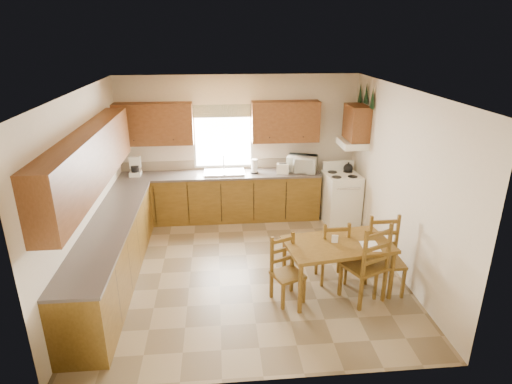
{
  "coord_description": "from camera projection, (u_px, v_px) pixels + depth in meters",
  "views": [
    {
      "loc": [
        -0.4,
        -5.73,
        3.44
      ],
      "look_at": [
        0.15,
        0.3,
        1.15
      ],
      "focal_mm": 30.0,
      "sensor_mm": 36.0,
      "label": 1
    }
  ],
  "objects": [
    {
      "name": "microwave",
      "position": [
        302.0,
        164.0,
        8.11
      ],
      "size": [
        0.61,
        0.52,
        0.31
      ],
      "primitive_type": "imported",
      "rotation": [
        0.0,
        0.0,
        -0.35
      ],
      "color": "white",
      "rests_on": "counter_back"
    },
    {
      "name": "chair_near_right",
      "position": [
        364.0,
        261.0,
        5.67
      ],
      "size": [
        0.63,
        0.62,
        1.15
      ],
      "primitive_type": "cube",
      "rotation": [
        0.0,
        0.0,
        3.58
      ],
      "color": "brown",
      "rests_on": "floor"
    },
    {
      "name": "window_frame",
      "position": [
        223.0,
        137.0,
        8.08
      ],
      "size": [
        1.13,
        0.02,
        1.18
      ],
      "primitive_type": "cube",
      "color": "white",
      "rests_on": "wall_back"
    },
    {
      "name": "coffeemaker",
      "position": [
        135.0,
        166.0,
        7.86
      ],
      "size": [
        0.28,
        0.31,
        0.38
      ],
      "primitive_type": "cube",
      "rotation": [
        0.0,
        0.0,
        -0.24
      ],
      "color": "white",
      "rests_on": "counter_back"
    },
    {
      "name": "wall_left",
      "position": [
        86.0,
        192.0,
        5.91
      ],
      "size": [
        4.5,
        4.5,
        0.0
      ],
      "primitive_type": "plane",
      "color": "beige",
      "rests_on": "floor"
    },
    {
      "name": "upper_cab_left",
      "position": [
        90.0,
        159.0,
        5.61
      ],
      "size": [
        0.33,
        3.6,
        0.75
      ],
      "primitive_type": "cube",
      "color": "brown",
      "rests_on": "wall_left"
    },
    {
      "name": "wall_right",
      "position": [
        400.0,
        182.0,
        6.3
      ],
      "size": [
        4.5,
        4.5,
        0.0
      ],
      "primitive_type": "plane",
      "color": "beige",
      "rests_on": "floor"
    },
    {
      "name": "table_paper",
      "position": [
        370.0,
        246.0,
        5.67
      ],
      "size": [
        0.24,
        0.31,
        0.0
      ],
      "primitive_type": "cube",
      "rotation": [
        0.0,
        0.0,
        -0.07
      ],
      "color": "white",
      "rests_on": "dining_table"
    },
    {
      "name": "lower_cab_back",
      "position": [
        221.0,
        197.0,
        8.21
      ],
      "size": [
        3.75,
        0.6,
        0.88
      ],
      "primitive_type": "cube",
      "color": "brown",
      "rests_on": "floor"
    },
    {
      "name": "counter_back",
      "position": [
        220.0,
        174.0,
        8.05
      ],
      "size": [
        3.75,
        0.63,
        0.04
      ],
      "primitive_type": "cube",
      "color": "#564C48",
      "rests_on": "lower_cab_back"
    },
    {
      "name": "counter_left",
      "position": [
        109.0,
        225.0,
        5.96
      ],
      "size": [
        0.63,
        3.6,
        0.04
      ],
      "primitive_type": "cube",
      "color": "#564C48",
      "rests_on": "lower_cab_left"
    },
    {
      "name": "toaster",
      "position": [
        283.0,
        169.0,
        8.02
      ],
      "size": [
        0.25,
        0.18,
        0.19
      ],
      "primitive_type": "cube",
      "rotation": [
        0.0,
        0.0,
        -0.18
      ],
      "color": "white",
      "rests_on": "counter_back"
    },
    {
      "name": "floor",
      "position": [
        248.0,
        269.0,
        6.58
      ],
      "size": [
        4.5,
        4.5,
        0.0
      ],
      "primitive_type": "plane",
      "color": "#836F4E",
      "rests_on": "ground"
    },
    {
      "name": "backsplash",
      "position": [
        220.0,
        164.0,
        8.28
      ],
      "size": [
        3.75,
        0.01,
        0.18
      ],
      "primitive_type": "cube",
      "color": "gray",
      "rests_on": "counter_back"
    },
    {
      "name": "stove",
      "position": [
        341.0,
        199.0,
        8.09
      ],
      "size": [
        0.68,
        0.7,
        0.92
      ],
      "primitive_type": "cube",
      "rotation": [
        0.0,
        0.0,
        0.1
      ],
      "color": "white",
      "rests_on": "floor"
    },
    {
      "name": "wall_front",
      "position": [
        265.0,
        268.0,
        4.01
      ],
      "size": [
        4.5,
        4.5,
        0.0
      ],
      "primitive_type": "plane",
      "color": "beige",
      "rests_on": "floor"
    },
    {
      "name": "range_hood",
      "position": [
        352.0,
        143.0,
        7.76
      ],
      "size": [
        0.44,
        0.62,
        0.12
      ],
      "primitive_type": "cube",
      "color": "white",
      "rests_on": "wall_right"
    },
    {
      "name": "window_valance",
      "position": [
        222.0,
        111.0,
        7.87
      ],
      "size": [
        1.19,
        0.01,
        0.24
      ],
      "primitive_type": "cube",
      "color": "#4C5F37",
      "rests_on": "wall_back"
    },
    {
      "name": "pine_decal_c",
      "position": [
        360.0,
        93.0,
        7.77
      ],
      "size": [
        0.22,
        0.22,
        0.36
      ],
      "primitive_type": "cone",
      "color": "black",
      "rests_on": "wall_right"
    },
    {
      "name": "pine_decal_a",
      "position": [
        372.0,
        98.0,
        7.17
      ],
      "size": [
        0.22,
        0.22,
        0.36
      ],
      "primitive_type": "cone",
      "color": "black",
      "rests_on": "wall_right"
    },
    {
      "name": "chair_near_left",
      "position": [
        332.0,
        250.0,
        6.15
      ],
      "size": [
        0.42,
        0.4,
        0.96
      ],
      "primitive_type": "cube",
      "rotation": [
        0.0,
        0.0,
        3.17
      ],
      "color": "brown",
      "rests_on": "floor"
    },
    {
      "name": "chair_far_left",
      "position": [
        288.0,
        271.0,
        5.67
      ],
      "size": [
        0.49,
        0.48,
        0.91
      ],
      "primitive_type": "cube",
      "rotation": [
        0.0,
        0.0,
        0.39
      ],
      "color": "brown",
      "rests_on": "floor"
    },
    {
      "name": "dining_table",
      "position": [
        336.0,
        267.0,
        5.9
      ],
      "size": [
        1.52,
        1.01,
        0.76
      ],
      "primitive_type": "cube",
      "rotation": [
        0.0,
        0.0,
        0.15
      ],
      "color": "brown",
      "rests_on": "floor"
    },
    {
      "name": "paper_towel",
      "position": [
        254.0,
        166.0,
        8.02
      ],
      "size": [
        0.15,
        0.15,
        0.27
      ],
      "primitive_type": "cylinder",
      "rotation": [
        0.0,
        0.0,
        0.4
      ],
      "color": "white",
      "rests_on": "counter_back"
    },
    {
      "name": "upper_cab_stove",
      "position": [
        357.0,
        123.0,
        7.63
      ],
      "size": [
        0.33,
        0.62,
        0.62
      ],
      "primitive_type": "cube",
      "color": "brown",
      "rests_on": "wall_right"
    },
    {
      "name": "wall_back",
      "position": [
        239.0,
        147.0,
        8.2
      ],
      "size": [
        4.5,
        4.5,
        0.0
      ],
      "primitive_type": "plane",
      "color": "beige",
      "rests_on": "floor"
    },
    {
      "name": "upper_cab_back_right",
      "position": [
        285.0,
        122.0,
        7.94
      ],
      "size": [
        1.25,
        0.33,
        0.75
      ],
      "primitive_type": "cube",
      "color": "brown",
      "rests_on": "wall_back"
    },
    {
      "name": "window_pane",
      "position": [
        223.0,
        137.0,
        8.07
      ],
      "size": [
        1.05,
        0.01,
        1.1
      ],
      "primitive_type": "cube",
      "color": "white",
      "rests_on": "wall_back"
    },
    {
      "name": "sink_basin",
      "position": [
        224.0,
        172.0,
        8.04
      ],
      "size": [
        0.75,
        0.45,
        0.04
      ],
      "primitive_type": "cube",
      "color": "silver",
      "rests_on": "counter_back"
    },
    {
      "name": "ceiling",
      "position": [
        247.0,
        91.0,
        5.63
      ],
      "size": [
        4.5,
        4.5,
        0.0
      ],
      "primitive_type": "plane",
      "color": "brown",
      "rests_on": "floor"
    },
    {
      "name": "pine_decal_b",
      "position": [
        366.0,
        93.0,
        7.45
      ],
      "size": [
        0.22,
        0.22,
        0.36
      ],
      "primitive_type": "cone",
      "color": "black",
      "rests_on": "wall_right"
    },
    {
      "name": "upper_cab_back_left",
      "position": [
        154.0,
        124.0,
        7.74
      ],
      "size": [
        1.41,
        0.33,
        0.75
      ],
      "primitive_type": "cube",
      "color": "brown",
      "rests_on": "wall_back"
    },
    {
      "name": "table_card",
      "position": [
        335.0,
        239.0,
        5.75
      ],
      "size": [
        0.09,
        0.03,
        0.11
      ],
      "primitive_type": "cube",
      "rotation": [
        0.0,
        0.0,
        -0.14
      ],
      "color": "white",
      "rests_on": "dining_table"
    },
    {
      "name": "lower_cab_left",
      "position": [
        113.0,
        254.0,
        6.12
      ],
      "size": [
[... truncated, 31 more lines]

